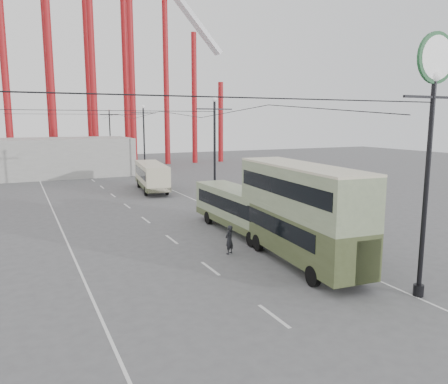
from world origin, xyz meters
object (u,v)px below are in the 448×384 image
single_decker_green (241,208)px  pedestrian (229,240)px  lamp_post_near (432,108)px  single_decker_cream (152,176)px  double_decker_bus (300,209)px

single_decker_green → pedestrian: bearing=-124.9°
lamp_post_near → pedestrian: lamp_post_near is taller
single_decker_green → single_decker_cream: 19.26m
pedestrian → single_decker_green: bearing=-153.4°
single_decker_green → lamp_post_near: bearing=-81.9°
lamp_post_near → double_decker_bus: (-2.07, 5.79, -4.96)m
lamp_post_near → single_decker_cream: (-2.29, 32.08, -6.23)m
single_decker_green → pedestrian: (-2.83, -4.04, -0.79)m
double_decker_bus → single_decker_cream: 26.32m
lamp_post_near → single_decker_cream: size_ratio=1.13×
pedestrian → single_decker_cream: bearing=-124.2°
lamp_post_near → double_decker_bus: bearing=109.7°
double_decker_bus → single_decker_green: 7.16m
double_decker_bus → single_decker_green: double_decker_bus is taller
double_decker_bus → single_decker_green: bearing=92.7°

